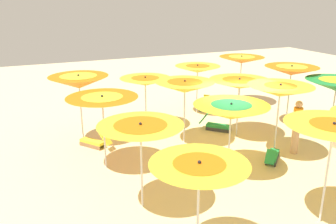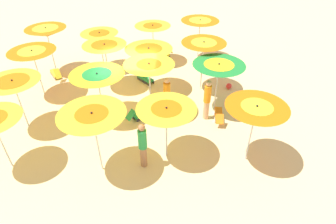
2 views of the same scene
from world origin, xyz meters
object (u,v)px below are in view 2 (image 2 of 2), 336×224
at_px(lounger_2, 141,114).
at_px(beach_ball, 229,86).
at_px(beach_umbrella_2, 13,85).
at_px(beach_umbrella_15, 256,112).
at_px(beach_umbrella_9, 149,52).
at_px(beach_umbrella_10, 149,68).
at_px(beach_umbrella_5, 105,48).
at_px(beach_umbrella_7, 92,117).
at_px(beach_umbrella_13, 204,46).
at_px(beachgoer_1, 143,145).
at_px(lounger_4, 219,115).
at_px(lounger_0, 56,74).
at_px(beach_umbrella_8, 153,28).
at_px(beachgoer_2, 207,99).
at_px(lounger_1, 165,56).
at_px(beach_umbrella_1, 33,54).
at_px(beach_umbrella_6, 98,79).
at_px(beach_umbrella_11, 166,113).
at_px(beach_umbrella_12, 200,23).
at_px(beach_umbrella_0, 46,32).
at_px(beach_umbrella_4, 100,36).
at_px(beach_umbrella_14, 219,69).
at_px(lounger_3, 144,77).
at_px(beachgoer_0, 167,96).

bearing_deg(lounger_2, beach_ball, -11.08).
height_order(beach_umbrella_2, beach_umbrella_15, beach_umbrella_15).
distance_m(beach_umbrella_2, beach_umbrella_9, 5.83).
bearing_deg(beach_umbrella_10, beach_umbrella_2, 102.66).
height_order(beach_umbrella_5, beach_umbrella_7, beach_umbrella_7).
bearing_deg(beach_umbrella_5, beach_umbrella_15, -129.92).
distance_m(beach_umbrella_13, beachgoer_1, 6.01).
height_order(beach_umbrella_9, lounger_4, beach_umbrella_9).
bearing_deg(lounger_0, beach_umbrella_8, -104.30).
bearing_deg(beach_umbrella_10, beachgoer_2, -98.49).
height_order(lounger_1, lounger_2, lounger_1).
distance_m(beach_umbrella_1, beach_umbrella_6, 3.79).
xyz_separation_m(beach_umbrella_11, beach_ball, (4.83, -3.01, -1.80)).
height_order(beach_umbrella_9, beach_umbrella_12, beach_umbrella_12).
relative_size(beach_umbrella_0, beach_umbrella_8, 1.12).
xyz_separation_m(beach_umbrella_10, beach_umbrella_13, (2.14, -2.36, 0.07)).
bearing_deg(beach_umbrella_4, beach_umbrella_14, -123.42).
relative_size(beach_umbrella_0, beach_umbrella_2, 1.11).
bearing_deg(beach_umbrella_10, beach_umbrella_0, 56.05).
distance_m(beach_umbrella_8, lounger_0, 5.85).
relative_size(beach_umbrella_2, beach_umbrella_13, 0.90).
xyz_separation_m(lounger_3, beach_ball, (-0.67, -4.37, -0.06)).
distance_m(lounger_2, beachgoer_2, 2.94).
bearing_deg(beach_umbrella_12, beach_umbrella_6, 143.10).
distance_m(beach_umbrella_8, beachgoer_0, 5.46).
bearing_deg(beach_umbrella_4, beachgoer_1, -157.98).
relative_size(beach_umbrella_9, beach_umbrella_11, 1.03).
relative_size(lounger_3, beach_ball, 4.02).
relative_size(beach_umbrella_2, beachgoer_1, 1.22).
xyz_separation_m(beach_umbrella_13, lounger_4, (-2.52, -0.63, -2.11)).
relative_size(beach_umbrella_14, lounger_2, 1.99).
xyz_separation_m(beach_umbrella_1, lounger_4, (-1.78, -8.41, -1.92)).
bearing_deg(beach_umbrella_1, beach_umbrella_7, -140.87).
xyz_separation_m(beach_umbrella_5, beach_umbrella_8, (2.91, -2.07, -0.06)).
bearing_deg(beach_umbrella_6, beachgoer_1, -144.06).
distance_m(beach_umbrella_11, lounger_4, 3.62).
bearing_deg(lounger_4, beach_umbrella_12, 9.57).
bearing_deg(beach_umbrella_14, beach_umbrella_5, 70.22).
bearing_deg(beach_umbrella_4, beach_umbrella_13, -111.38).
relative_size(beach_umbrella_8, beach_ball, 7.84).
xyz_separation_m(lounger_4, beachgoer_2, (0.02, 0.57, 0.80)).
relative_size(beach_umbrella_14, lounger_3, 2.01).
xyz_separation_m(beach_umbrella_6, lounger_2, (-0.03, -1.67, -1.72)).
relative_size(beach_umbrella_7, beach_umbrella_15, 1.03).
bearing_deg(beach_umbrella_13, beach_umbrella_4, 68.62).
relative_size(beach_umbrella_6, lounger_0, 1.81).
height_order(beach_umbrella_4, beachgoer_2, beach_umbrella_4).
relative_size(beachgoer_1, beach_ball, 6.51).
height_order(lounger_2, beach_ball, lounger_2).
xyz_separation_m(lounger_1, beachgoer_0, (-5.62, -0.31, 0.78)).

